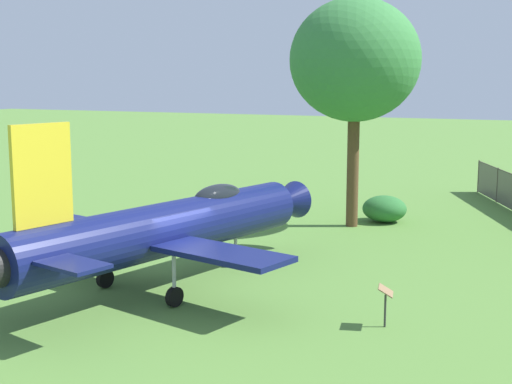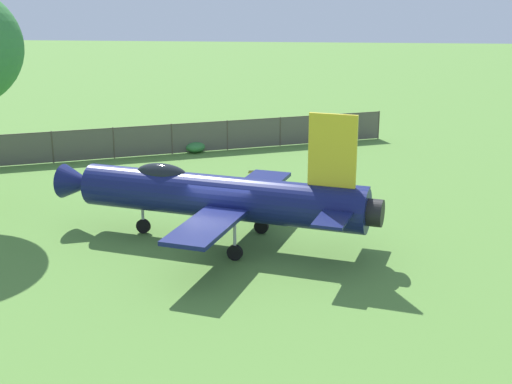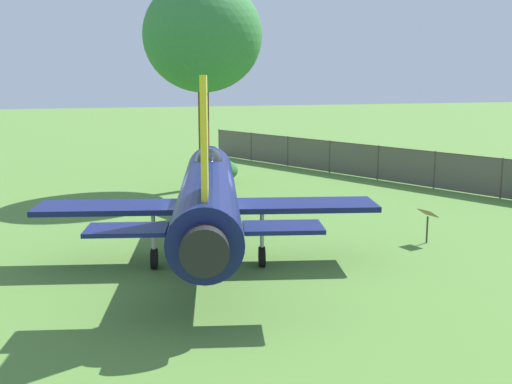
# 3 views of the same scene
# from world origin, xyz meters

# --- Properties ---
(ground_plane) EXTENTS (200.00, 200.00, 0.00)m
(ground_plane) POSITION_xyz_m (0.00, 0.00, 0.00)
(ground_plane) COLOR #568438
(display_jet) EXTENTS (10.08, 13.51, 5.49)m
(display_jet) POSITION_xyz_m (0.09, 0.36, 1.96)
(display_jet) COLOR #111951
(display_jet) RESTS_ON ground_plane
(perimeter_fence) EXTENTS (14.04, 32.17, 1.88)m
(perimeter_fence) POSITION_xyz_m (13.47, 8.28, 0.99)
(perimeter_fence) COLOR #4C4238
(perimeter_fence) RESTS_ON ground_plane
(shrub_near_fence) EXTENTS (1.42, 1.20, 0.65)m
(shrub_near_fence) POSITION_xyz_m (15.52, 3.77, 0.32)
(shrub_near_fence) COLOR #387F3D
(shrub_near_fence) RESTS_ON ground_plane
(info_plaque) EXTENTS (0.51, 0.67, 1.14)m
(info_plaque) POSITION_xyz_m (7.31, -0.65, 0.85)
(info_plaque) COLOR #333333
(info_plaque) RESTS_ON ground_plane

